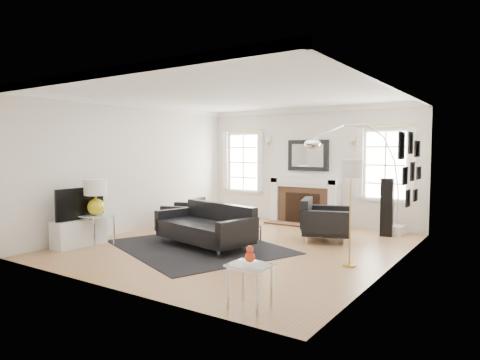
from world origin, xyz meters
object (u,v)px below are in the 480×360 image
Objects in this scene: sofa at (207,227)px; armchair_right at (323,221)px; armchair_left at (186,214)px; gourd_lamp at (96,195)px; arc_floor_lamp at (356,173)px; fireplace at (304,202)px; coffee_table at (235,227)px.

sofa is 2.30m from armchair_right.
armchair_left is at bearing 143.00° from sofa.
gourd_lamp is at bearing -140.16° from armchair_right.
armchair_right is (1.59, 1.65, 0.03)m from sofa.
armchair_right is 1.85× the size of gourd_lamp.
armchair_right is at bearing 39.84° from gourd_lamp.
armchair_right is 0.51× the size of arc_floor_lamp.
sofa is (-0.47, -3.18, -0.19)m from fireplace.
gourd_lamp is at bearing -95.71° from armchair_left.
fireplace is 2.72m from coffee_table.
sofa is 3.28m from arc_floor_lamp.
arc_floor_lamp reaches higher than armchair_left.
gourd_lamp reaches higher than coffee_table.
sofa is 2.15m from gourd_lamp.
arc_floor_lamp reaches higher than coffee_table.
gourd_lamp is at bearing -117.09° from fireplace.
armchair_right is 4.37m from gourd_lamp.
sofa reaches higher than coffee_table.
sofa reaches higher than armchair_left.
sofa is 1.89m from armchair_left.
sofa is at bearing -133.90° from armchair_right.
fireplace is 2.85m from armchair_left.
sofa is 3.17× the size of gourd_lamp.
armchair_right is (1.12, -1.53, -0.16)m from fireplace.
arc_floor_lamp reaches higher than gourd_lamp.
armchair_left is 0.44× the size of arc_floor_lamp.
sofa is 2.65× the size of coffee_table.
fireplace is 3.22m from sofa.
fireplace is 0.80× the size of sofa.
armchair_left is 1.31× the size of coffee_table.
armchair_left is 1.92m from coffee_table.
gourd_lamp is at bearing -141.77° from coffee_table.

